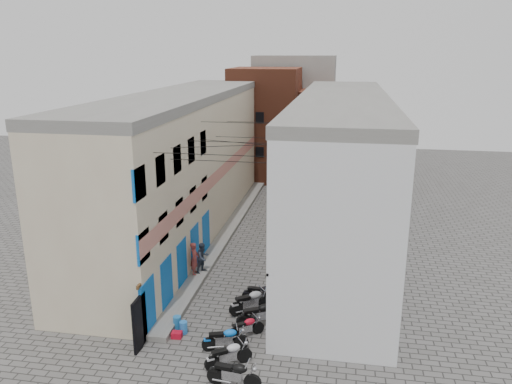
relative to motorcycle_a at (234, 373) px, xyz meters
The scene contains 21 objects.
ground 2.80m from the motorcycle_a, 128.25° to the left, with size 90.00×90.00×0.00m, color #5A5754.
plinth 15.62m from the motorcycle_a, 103.89° to the left, with size 0.90×26.00×0.25m, color slate.
building_left 16.97m from the motorcycle_a, 113.85° to the left, with size 5.10×27.00×9.00m.
building_right 15.99m from the motorcycle_a, 77.71° to the left, with size 5.94×26.00×9.00m.
building_far_brick_left 30.70m from the motorcycle_a, 96.99° to the left, with size 6.00×6.00×10.00m, color brown.
building_far_brick_right 32.36m from the motorcycle_a, 87.68° to the left, with size 5.00×6.00×8.00m, color brown.
building_far_concrete 36.53m from the motorcycle_a, 92.69° to the left, with size 8.00×5.00×11.00m, color slate.
far_shopfront 27.41m from the motorcycle_a, 93.55° to the left, with size 2.00×0.30×2.40m, color black.
overhead_wires 11.90m from the motorcycle_a, 99.83° to the left, with size 5.80×13.02×1.32m.
motorcycle_a is the anchor object (origin of this frame).
motorcycle_b 1.21m from the motorcycle_a, 112.08° to the left, with size 0.60×1.90×1.10m, color silver, non-canonical shape.
motorcycle_c 2.32m from the motorcycle_a, 111.10° to the left, with size 0.59×1.87×1.08m, color blue, non-canonical shape.
motorcycle_d 3.23m from the motorcycle_a, 93.73° to the left, with size 0.53×1.68×0.97m, color red, non-canonical shape.
motorcycle_e 4.20m from the motorcycle_a, 87.23° to the left, with size 0.66×2.08×1.21m, color black, non-canonical shape.
motorcycle_f 5.25m from the motorcycle_a, 94.09° to the left, with size 0.67×2.11×1.22m, color #A3A4A8, non-canonical shape.
motorcycle_g 6.12m from the motorcycle_a, 90.05° to the left, with size 0.62×1.95×1.13m, color black, non-canonical shape.
person_a 9.12m from the motorcycle_a, 115.41° to the left, with size 0.63×0.41×1.72m, color brown.
person_b 9.27m from the motorcycle_a, 112.58° to the left, with size 0.78×0.61×1.60m, color #2E3645.
water_jug_near 4.18m from the motorcycle_a, 133.23° to the left, with size 0.34×0.34×0.53m, color #2B7DDA.
water_jug_far 4.70m from the motorcycle_a, 133.85° to the left, with size 0.35×0.35×0.55m, color #277CC4.
red_crate 4.05m from the motorcycle_a, 138.73° to the left, with size 0.42×0.32×0.26m, color red.
Camera 1 is at (5.12, -16.92, 11.52)m, focal length 35.00 mm.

